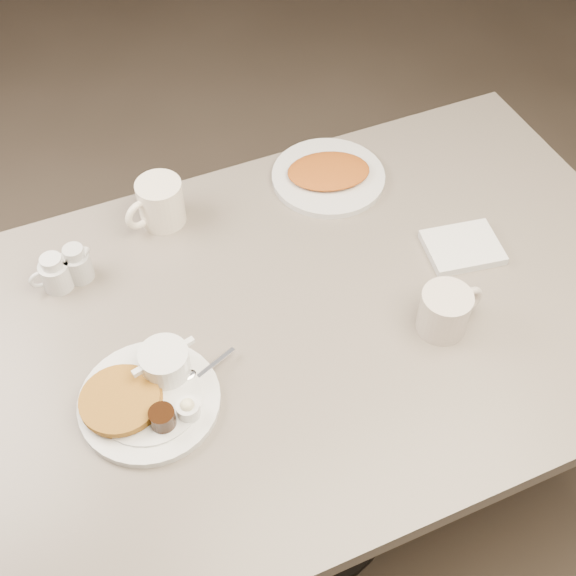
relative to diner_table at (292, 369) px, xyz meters
name	(u,v)px	position (x,y,z in m)	size (l,w,h in m)	color
diner_table	(292,369)	(0.00, 0.00, 0.00)	(1.50, 0.90, 0.75)	slate
main_plate	(149,392)	(-0.30, -0.06, 0.19)	(0.32, 0.30, 0.07)	silver
coffee_mug_near	(446,310)	(0.25, -0.13, 0.22)	(0.14, 0.10, 0.09)	beige
napkin	(462,247)	(0.39, 0.02, 0.18)	(0.17, 0.14, 0.02)	silver
coffee_mug_far	(159,203)	(-0.15, 0.35, 0.22)	(0.15, 0.12, 0.10)	white
creamer_left	(55,274)	(-0.39, 0.26, 0.21)	(0.09, 0.07, 0.08)	silver
creamer_right	(77,264)	(-0.34, 0.26, 0.21)	(0.08, 0.06, 0.08)	#B9B8B5
hash_plate	(328,175)	(0.23, 0.32, 0.18)	(0.31, 0.31, 0.04)	beige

